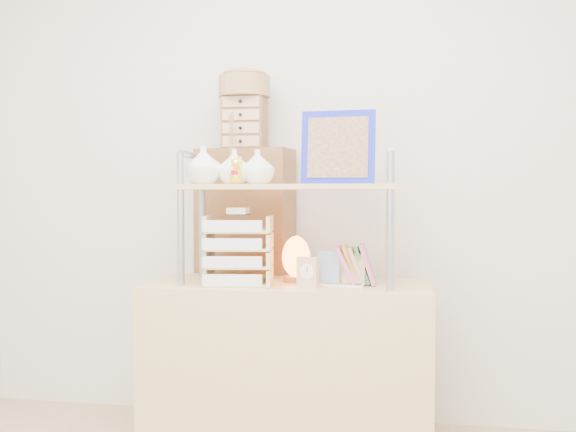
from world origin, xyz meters
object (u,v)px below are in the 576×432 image
object	(u,v)px
cabinet	(246,286)
salt_lamp	(296,258)
desk	(289,369)
letter_tray	(238,254)

from	to	relation	value
cabinet	salt_lamp	bearing A→B (deg)	-40.68
salt_lamp	desk	bearing A→B (deg)	-120.67
desk	salt_lamp	world-z (taller)	salt_lamp
desk	cabinet	size ratio (longest dim) A/B	0.89
desk	letter_tray	size ratio (longest dim) A/B	3.71
cabinet	letter_tray	bearing A→B (deg)	-73.96
desk	letter_tray	bearing A→B (deg)	-160.01
desk	letter_tray	world-z (taller)	letter_tray
desk	salt_lamp	xyz separation A→B (m)	(0.03, 0.04, 0.48)
letter_tray	salt_lamp	bearing A→B (deg)	27.09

